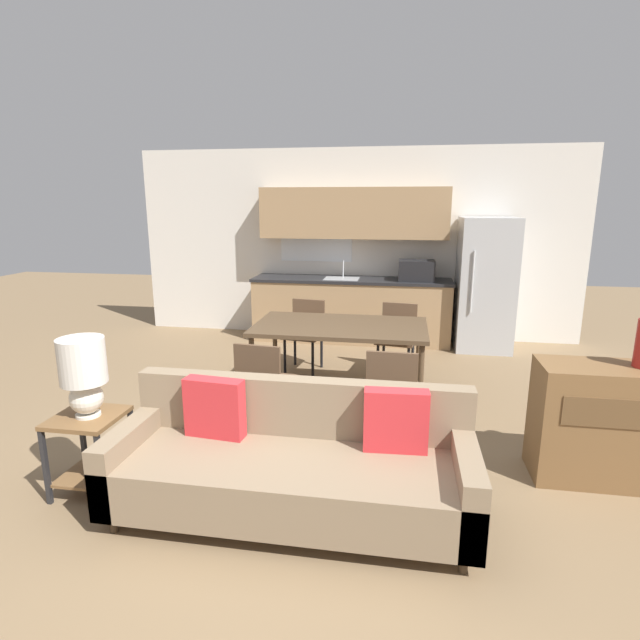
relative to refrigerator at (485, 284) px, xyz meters
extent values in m
plane|color=#7F6647|center=(-1.80, -4.21, -0.88)|extent=(20.00, 20.00, 0.00)
cube|color=silver|center=(-1.80, 0.42, 0.47)|extent=(6.40, 0.06, 2.70)
cube|color=white|center=(-2.36, 0.39, 0.73)|extent=(1.05, 0.01, 1.03)
cube|color=tan|center=(-1.80, 0.08, -0.45)|extent=(2.76, 0.62, 0.86)
cube|color=#232326|center=(-1.80, 0.08, 0.00)|extent=(2.79, 0.65, 0.04)
cube|color=#B2B5B7|center=(-1.93, 0.03, 0.02)|extent=(0.48, 0.36, 0.01)
cylinder|color=#B7BABC|center=(-1.93, 0.20, 0.14)|extent=(0.02, 0.02, 0.24)
cube|color=tan|center=(-1.80, 0.22, 0.92)|extent=(2.63, 0.34, 0.70)
cube|color=black|center=(-0.91, 0.03, 0.16)|extent=(0.48, 0.36, 0.28)
cube|color=#B7BABC|center=(0.00, 0.00, 0.00)|extent=(0.72, 0.75, 1.76)
cylinder|color=silver|center=(-0.22, -0.39, 0.09)|extent=(0.02, 0.02, 0.79)
cube|color=brown|center=(-1.67, -2.15, -0.12)|extent=(1.68, 0.97, 0.04)
cylinder|color=brown|center=(-2.45, -2.57, -0.51)|extent=(0.05, 0.05, 0.74)
cylinder|color=brown|center=(-0.89, -2.57, -0.51)|extent=(0.05, 0.05, 0.74)
cylinder|color=brown|center=(-2.45, -1.73, -0.51)|extent=(0.05, 0.05, 0.74)
cylinder|color=brown|center=(-0.89, -1.73, -0.51)|extent=(0.05, 0.05, 0.74)
cylinder|color=#3D2D1E|center=(-2.75, -4.46, -0.83)|extent=(0.05, 0.05, 0.10)
cylinder|color=#3D2D1E|center=(-0.70, -4.46, -0.83)|extent=(0.05, 0.05, 0.10)
cylinder|color=#3D2D1E|center=(-2.75, -3.82, -0.83)|extent=(0.05, 0.05, 0.10)
cylinder|color=#3D2D1E|center=(-0.70, -3.82, -0.83)|extent=(0.05, 0.05, 0.10)
cube|color=#847056|center=(-1.72, -4.14, -0.62)|extent=(2.25, 0.80, 0.32)
cube|color=#847056|center=(-1.72, -3.81, -0.43)|extent=(2.25, 0.14, 0.71)
cube|color=#847056|center=(-2.78, -4.14, -0.55)|extent=(0.14, 0.80, 0.46)
cube|color=#847056|center=(-0.67, -4.14, -0.55)|extent=(0.14, 0.80, 0.46)
cube|color=red|center=(-2.28, -3.94, -0.26)|extent=(0.41, 0.16, 0.40)
cube|color=red|center=(-1.09, -3.94, -0.26)|extent=(0.41, 0.14, 0.40)
cube|color=brown|center=(-3.13, -4.07, -0.34)|extent=(0.43, 0.43, 0.03)
cube|color=brown|center=(-3.13, -4.07, -0.76)|extent=(0.39, 0.39, 0.02)
cube|color=#232326|center=(-3.33, -4.27, -0.62)|extent=(0.03, 0.03, 0.53)
cube|color=#232326|center=(-2.94, -4.27, -0.62)|extent=(0.03, 0.03, 0.53)
cube|color=#232326|center=(-3.33, -3.87, -0.62)|extent=(0.03, 0.03, 0.53)
cube|color=#232326|center=(-2.94, -3.87, -0.62)|extent=(0.03, 0.03, 0.53)
cylinder|color=silver|center=(-3.12, -4.07, -0.31)|extent=(0.16, 0.16, 0.02)
sphere|color=silver|center=(-3.12, -4.07, -0.20)|extent=(0.22, 0.22, 0.22)
cylinder|color=beige|center=(-3.12, -4.07, 0.06)|extent=(0.30, 0.30, 0.30)
cube|color=brown|center=(0.44, -3.32, -0.45)|extent=(1.09, 0.44, 0.85)
cube|color=brown|center=(0.44, -3.54, -0.29)|extent=(0.87, 0.01, 0.20)
cube|color=brown|center=(-1.13, -2.95, -0.44)|extent=(0.43, 0.43, 0.04)
cube|color=brown|center=(-1.14, -3.14, -0.24)|extent=(0.40, 0.04, 0.37)
cylinder|color=black|center=(-0.96, -2.78, -0.67)|extent=(0.03, 0.03, 0.42)
cylinder|color=black|center=(-1.30, -2.77, -0.67)|extent=(0.03, 0.03, 0.42)
cylinder|color=black|center=(-0.97, -3.12, -0.67)|extent=(0.03, 0.03, 0.42)
cylinder|color=black|center=(-1.31, -3.11, -0.67)|extent=(0.03, 0.03, 0.42)
cube|color=brown|center=(-2.21, -1.34, -0.44)|extent=(0.47, 0.47, 0.04)
cube|color=brown|center=(-2.18, -1.15, -0.24)|extent=(0.40, 0.08, 0.37)
cylinder|color=black|center=(-2.40, -1.49, -0.67)|extent=(0.03, 0.03, 0.42)
cylinder|color=black|center=(-2.06, -1.54, -0.67)|extent=(0.03, 0.03, 0.42)
cylinder|color=black|center=(-2.35, -1.15, -0.67)|extent=(0.03, 0.03, 0.42)
cylinder|color=black|center=(-2.02, -1.20, -0.67)|extent=(0.03, 0.03, 0.42)
cube|color=brown|center=(-2.21, -2.94, -0.44)|extent=(0.46, 0.46, 0.04)
cube|color=brown|center=(-2.23, -3.13, -0.24)|extent=(0.40, 0.07, 0.37)
cylinder|color=black|center=(-2.02, -2.79, -0.67)|extent=(0.03, 0.03, 0.42)
cylinder|color=black|center=(-2.36, -2.75, -0.67)|extent=(0.03, 0.03, 0.42)
cylinder|color=black|center=(-2.06, -3.12, -0.67)|extent=(0.03, 0.03, 0.42)
cylinder|color=black|center=(-2.39, -3.09, -0.67)|extent=(0.03, 0.03, 0.42)
cube|color=brown|center=(-1.13, -1.38, -0.44)|extent=(0.48, 0.48, 0.04)
cube|color=brown|center=(-1.10, -1.19, -0.24)|extent=(0.40, 0.09, 0.37)
cylinder|color=black|center=(-1.33, -1.53, -0.67)|extent=(0.03, 0.03, 0.42)
cylinder|color=black|center=(-0.99, -1.58, -0.67)|extent=(0.03, 0.03, 0.42)
cylinder|color=black|center=(-1.27, -1.19, -0.67)|extent=(0.03, 0.03, 0.42)
cylinder|color=black|center=(-0.94, -1.24, -0.67)|extent=(0.03, 0.03, 0.42)
camera|label=1|loc=(-1.07, -6.87, 1.07)|focal=28.00mm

